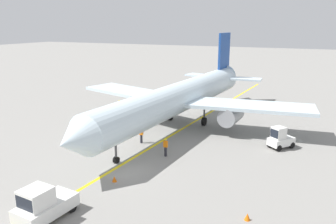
% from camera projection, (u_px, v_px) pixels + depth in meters
% --- Properties ---
extents(ground_plane, '(300.00, 300.00, 0.00)m').
position_uv_depth(ground_plane, '(123.00, 171.00, 26.55)').
color(ground_plane, gray).
extents(taxi_line_yellow, '(6.80, 79.76, 0.01)m').
position_uv_depth(taxi_line_yellow, '(148.00, 149.00, 31.13)').
color(taxi_line_yellow, yellow).
rests_on(taxi_line_yellow, ground).
extents(airliner, '(28.52, 35.34, 10.10)m').
position_uv_depth(airliner, '(181.00, 97.00, 37.40)').
color(airliner, silver).
rests_on(airliner, ground).
extents(pushback_tug, '(2.23, 3.76, 2.20)m').
position_uv_depth(pushback_tug, '(43.00, 205.00, 19.72)').
color(pushback_tug, silver).
rests_on(pushback_tug, ground).
extents(baggage_tug_near_wing, '(2.50, 2.69, 2.10)m').
position_uv_depth(baggage_tug_near_wing, '(280.00, 139.00, 31.23)').
color(baggage_tug_near_wing, silver).
rests_on(baggage_tug_near_wing, ground).
extents(belt_loader_forward_hold, '(3.07, 5.10, 2.59)m').
position_uv_depth(belt_loader_forward_hold, '(119.00, 122.00, 37.14)').
color(belt_loader_forward_hold, silver).
rests_on(belt_loader_forward_hold, ground).
extents(ground_crew_marshaller, '(0.36, 0.24, 1.70)m').
position_uv_depth(ground_crew_marshaller, '(141.00, 134.00, 32.59)').
color(ground_crew_marshaller, '#26262D').
rests_on(ground_crew_marshaller, ground).
extents(ground_crew_wing_walker, '(0.36, 0.24, 1.70)m').
position_uv_depth(ground_crew_wing_walker, '(166.00, 146.00, 29.33)').
color(ground_crew_wing_walker, '#26262D').
rests_on(ground_crew_wing_walker, ground).
extents(safety_cone_nose_left, '(0.36, 0.36, 0.44)m').
position_uv_depth(safety_cone_nose_left, '(247.00, 217.00, 19.86)').
color(safety_cone_nose_left, orange).
rests_on(safety_cone_nose_left, ground).
extents(safety_cone_nose_right, '(0.36, 0.36, 0.44)m').
position_uv_depth(safety_cone_nose_right, '(135.00, 108.00, 45.70)').
color(safety_cone_nose_right, orange).
rests_on(safety_cone_nose_right, ground).
extents(safety_cone_wingtip_left, '(0.36, 0.36, 0.44)m').
position_uv_depth(safety_cone_wingtip_left, '(114.00, 179.00, 24.71)').
color(safety_cone_wingtip_left, orange).
rests_on(safety_cone_wingtip_left, ground).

